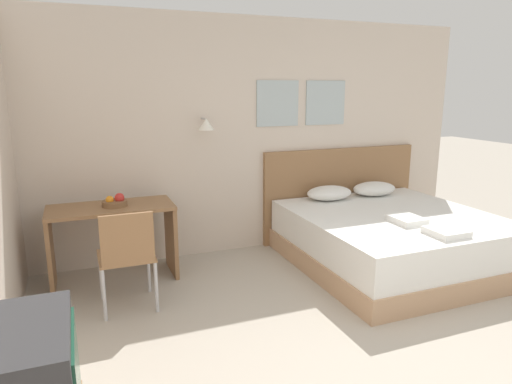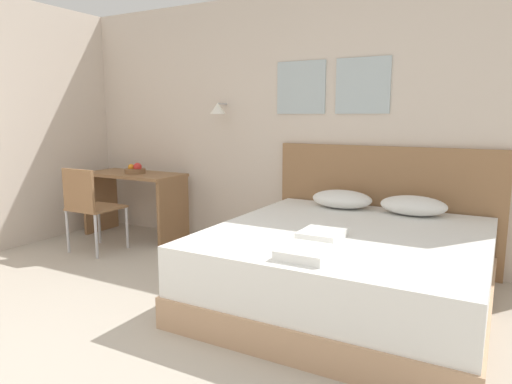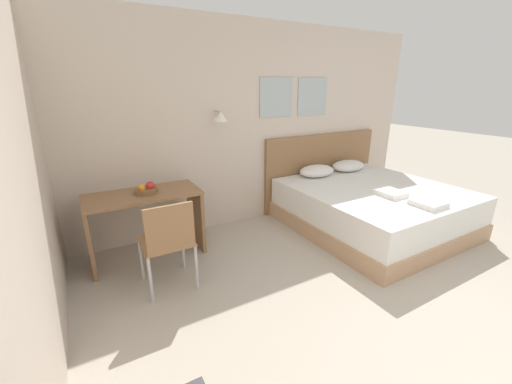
{
  "view_description": "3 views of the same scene",
  "coord_description": "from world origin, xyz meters",
  "px_view_note": "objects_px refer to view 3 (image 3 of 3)",
  "views": [
    {
      "loc": [
        -1.86,
        -1.89,
        1.88
      ],
      "look_at": [
        -0.5,
        1.52,
        1.04
      ],
      "focal_mm": 32.0,
      "sensor_mm": 36.0,
      "label": 1
    },
    {
      "loc": [
        2.22,
        -1.34,
        1.42
      ],
      "look_at": [
        0.25,
        2.24,
        0.74
      ],
      "focal_mm": 32.0,
      "sensor_mm": 36.0,
      "label": 2
    },
    {
      "loc": [
        -2.11,
        -0.75,
        1.85
      ],
      "look_at": [
        -0.44,
        2.16,
        0.71
      ],
      "focal_mm": 22.0,
      "sensor_mm": 36.0,
      "label": 3
    }
  ],
  "objects_px": {
    "pillow_right": "(348,166)",
    "headboard": "(321,170)",
    "bed": "(372,208)",
    "desk": "(145,213)",
    "folded_towel_near_foot": "(390,193)",
    "fruit_bowl": "(147,189)",
    "folded_towel_mid_bed": "(428,203)",
    "desk_chair": "(168,238)",
    "pillow_left": "(317,171)"
  },
  "relations": [
    {
      "from": "pillow_right",
      "to": "headboard",
      "type": "bearing_deg",
      "value": 139.98
    },
    {
      "from": "bed",
      "to": "desk",
      "type": "xyz_separation_m",
      "value": [
        -2.82,
        0.7,
        0.24
      ]
    },
    {
      "from": "folded_towel_near_foot",
      "to": "fruit_bowl",
      "type": "xyz_separation_m",
      "value": [
        -2.68,
        1.0,
        0.2
      ]
    },
    {
      "from": "desk",
      "to": "fruit_bowl",
      "type": "xyz_separation_m",
      "value": [
        0.04,
        -0.02,
        0.27
      ]
    },
    {
      "from": "bed",
      "to": "headboard",
      "type": "xyz_separation_m",
      "value": [
        0.0,
        1.07,
        0.29
      ]
    },
    {
      "from": "folded_towel_mid_bed",
      "to": "desk",
      "type": "height_order",
      "value": "desk"
    },
    {
      "from": "headboard",
      "to": "fruit_bowl",
      "type": "distance_m",
      "value": 2.81
    },
    {
      "from": "bed",
      "to": "folded_towel_mid_bed",
      "type": "bearing_deg",
      "value": -91.96
    },
    {
      "from": "folded_towel_near_foot",
      "to": "desk",
      "type": "height_order",
      "value": "desk"
    },
    {
      "from": "headboard",
      "to": "pillow_right",
      "type": "xyz_separation_m",
      "value": [
        0.32,
        -0.27,
        0.08
      ]
    },
    {
      "from": "desk_chair",
      "to": "fruit_bowl",
      "type": "relative_size",
      "value": 3.75
    },
    {
      "from": "desk",
      "to": "desk_chair",
      "type": "relative_size",
      "value": 1.33
    },
    {
      "from": "desk",
      "to": "desk_chair",
      "type": "bearing_deg",
      "value": -85.41
    },
    {
      "from": "folded_towel_near_foot",
      "to": "desk_chair",
      "type": "distance_m",
      "value": 2.68
    },
    {
      "from": "folded_towel_near_foot",
      "to": "fruit_bowl",
      "type": "relative_size",
      "value": 1.37
    },
    {
      "from": "pillow_left",
      "to": "desk",
      "type": "bearing_deg",
      "value": -177.79
    },
    {
      "from": "bed",
      "to": "desk",
      "type": "distance_m",
      "value": 2.91
    },
    {
      "from": "headboard",
      "to": "folded_towel_mid_bed",
      "type": "relative_size",
      "value": 6.58
    },
    {
      "from": "folded_towel_mid_bed",
      "to": "desk_chair",
      "type": "distance_m",
      "value": 2.83
    },
    {
      "from": "bed",
      "to": "folded_towel_near_foot",
      "type": "height_order",
      "value": "folded_towel_near_foot"
    },
    {
      "from": "desk",
      "to": "desk_chair",
      "type": "distance_m",
      "value": 0.74
    },
    {
      "from": "bed",
      "to": "folded_towel_near_foot",
      "type": "distance_m",
      "value": 0.46
    },
    {
      "from": "folded_towel_mid_bed",
      "to": "desk",
      "type": "distance_m",
      "value": 3.15
    },
    {
      "from": "folded_towel_near_foot",
      "to": "folded_towel_mid_bed",
      "type": "xyz_separation_m",
      "value": [
        0.07,
        -0.45,
        0.0
      ]
    },
    {
      "from": "folded_towel_near_foot",
      "to": "pillow_left",
      "type": "bearing_deg",
      "value": 101.54
    },
    {
      "from": "headboard",
      "to": "desk",
      "type": "bearing_deg",
      "value": -172.61
    },
    {
      "from": "folded_towel_mid_bed",
      "to": "fruit_bowl",
      "type": "xyz_separation_m",
      "value": [
        -2.75,
        1.45,
        0.2
      ]
    },
    {
      "from": "bed",
      "to": "headboard",
      "type": "height_order",
      "value": "headboard"
    },
    {
      "from": "pillow_left",
      "to": "pillow_right",
      "type": "xyz_separation_m",
      "value": [
        0.64,
        0.0,
        0.0
      ]
    },
    {
      "from": "pillow_left",
      "to": "fruit_bowl",
      "type": "bearing_deg",
      "value": -177.31
    },
    {
      "from": "desk_chair",
      "to": "fruit_bowl",
      "type": "height_order",
      "value": "desk_chair"
    },
    {
      "from": "folded_towel_near_foot",
      "to": "fruit_bowl",
      "type": "bearing_deg",
      "value": 159.61
    },
    {
      "from": "headboard",
      "to": "desk_chair",
      "type": "distance_m",
      "value": 2.97
    },
    {
      "from": "pillow_right",
      "to": "folded_towel_near_foot",
      "type": "distance_m",
      "value": 1.19
    },
    {
      "from": "headboard",
      "to": "folded_towel_mid_bed",
      "type": "height_order",
      "value": "headboard"
    },
    {
      "from": "pillow_left",
      "to": "desk_chair",
      "type": "height_order",
      "value": "desk_chair"
    },
    {
      "from": "bed",
      "to": "fruit_bowl",
      "type": "distance_m",
      "value": 2.9
    },
    {
      "from": "pillow_left",
      "to": "desk",
      "type": "xyz_separation_m",
      "value": [
        -2.5,
        -0.1,
        -0.13
      ]
    },
    {
      "from": "pillow_left",
      "to": "desk_chair",
      "type": "distance_m",
      "value": 2.58
    },
    {
      "from": "bed",
      "to": "fruit_bowl",
      "type": "height_order",
      "value": "fruit_bowl"
    },
    {
      "from": "pillow_left",
      "to": "folded_towel_mid_bed",
      "type": "height_order",
      "value": "pillow_left"
    },
    {
      "from": "folded_towel_mid_bed",
      "to": "bed",
      "type": "bearing_deg",
      "value": 88.04
    },
    {
      "from": "fruit_bowl",
      "to": "headboard",
      "type": "bearing_deg",
      "value": 7.89
    },
    {
      "from": "desk",
      "to": "bed",
      "type": "bearing_deg",
      "value": -14.04
    },
    {
      "from": "bed",
      "to": "pillow_right",
      "type": "height_order",
      "value": "pillow_right"
    },
    {
      "from": "pillow_right",
      "to": "fruit_bowl",
      "type": "height_order",
      "value": "fruit_bowl"
    },
    {
      "from": "folded_towel_mid_bed",
      "to": "desk",
      "type": "bearing_deg",
      "value": 152.28
    },
    {
      "from": "desk",
      "to": "folded_towel_mid_bed",
      "type": "bearing_deg",
      "value": -27.72
    },
    {
      "from": "desk",
      "to": "pillow_left",
      "type": "bearing_deg",
      "value": 2.21
    },
    {
      "from": "folded_towel_near_foot",
      "to": "desk_chair",
      "type": "xyz_separation_m",
      "value": [
        -2.66,
        0.28,
        -0.07
      ]
    }
  ]
}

